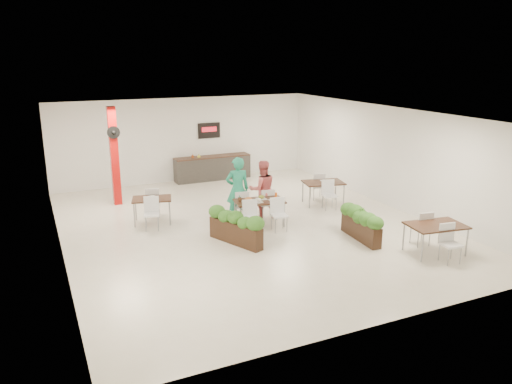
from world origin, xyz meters
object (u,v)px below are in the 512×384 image
Objects in this scene: diner_woman at (262,189)px; side_table_b at (323,185)px; planter_right at (361,222)px; side_table_a at (152,202)px; side_table_c at (436,229)px; red_column at (114,155)px; service_counter at (212,167)px; main_table at (259,204)px; diner_man at (238,189)px; planter_left at (236,225)px.

diner_woman is 1.05× the size of side_table_b.
side_table_b is (0.84, 3.22, 0.16)m from planter_right.
side_table_c is at bearing -26.99° from side_table_a.
diner_woman is at bearing -40.96° from red_column.
side_table_b is 1.01× the size of side_table_c.
side_table_c reaches higher than planter_right.
side_table_b is at bearing -65.33° from service_counter.
main_table is 1.05× the size of planter_right.
red_column is 1.83× the size of diner_woman.
service_counter reaches higher than diner_woman.
diner_man is at bearing 130.31° from planter_right.
diner_woman is at bearing 129.50° from side_table_c.
diner_woman is (3.73, -3.24, -0.77)m from red_column.
main_table is 1.07× the size of side_table_b.
side_table_b is at bearing 75.30° from planter_right.
planter_right is 1.02× the size of side_table_b.
diner_man is (-0.39, 0.65, 0.33)m from main_table.
side_table_b is at bearing 10.49° from side_table_a.
main_table is at bearing 137.76° from side_table_c.
main_table is (3.32, -3.89, -1.01)m from red_column.
main_table is 1.07× the size of side_table_a.
planter_left is at bearing -43.18° from side_table_a.
diner_man reaches higher than diner_woman.
side_table_a is at bearing -11.86° from diner_man.
side_table_b is (3.98, 2.09, 0.14)m from planter_left.
red_column reaches higher than side_table_b.
diner_man is at bearing 120.81° from main_table.
diner_man reaches higher than main_table.
red_column is 1.91× the size of side_table_a.
side_table_a is at bearing -75.83° from red_column.
planter_right is 5.97m from side_table_a.
service_counter is 5.24m from diner_man.
diner_woman is at bearing -92.97° from service_counter.
side_table_c is at bearing -49.97° from red_column.
diner_man is 1.16× the size of side_table_c.
planter_right is (1.98, -2.14, -0.16)m from main_table.
side_table_a is (-1.57, 2.54, 0.13)m from planter_left.
planter_left is 1.00× the size of planter_right.
service_counter is at bearing -93.25° from diner_man.
planter_right is (3.14, -1.12, -0.02)m from planter_left.
diner_woman reaches higher than main_table.
red_column reaches higher than planter_left.
red_column reaches higher than side_table_c.
side_table_c is at bearing -74.78° from side_table_b.
side_table_c is (6.38, -7.60, -1.00)m from red_column.
red_column is at bearing 113.83° from planter_left.
planter_left is at bearing -105.09° from service_counter.
diner_woman is 1.05× the size of side_table_c.
service_counter reaches higher than side_table_b.
main_table is at bearing -14.08° from side_table_a.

